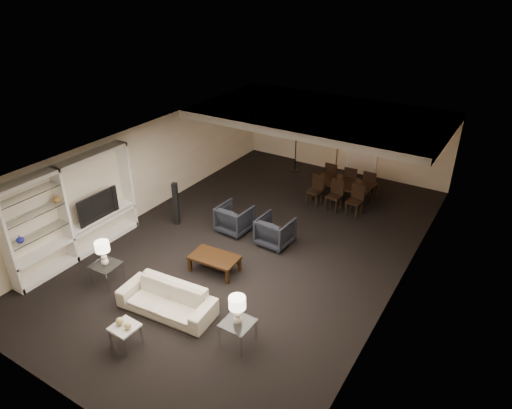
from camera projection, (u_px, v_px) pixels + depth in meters
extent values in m
plane|color=black|center=(256.00, 243.00, 11.39)|extent=(11.00, 11.00, 0.00)
cube|color=silver|center=(256.00, 149.00, 10.23)|extent=(7.00, 11.00, 0.02)
cube|color=beige|center=(344.00, 134.00, 14.95)|extent=(7.00, 0.02, 2.50)
cube|color=beige|center=(59.00, 344.00, 6.67)|extent=(7.00, 0.02, 2.50)
cube|color=beige|center=(147.00, 168.00, 12.44)|extent=(0.02, 11.00, 2.50)
cube|color=beige|center=(404.00, 240.00, 9.18)|extent=(0.02, 11.00, 2.50)
cube|color=silver|center=(321.00, 115.00, 12.91)|extent=(7.00, 4.00, 0.20)
cube|color=beige|center=(318.00, 132.00, 15.33)|extent=(1.50, 0.12, 2.40)
cube|color=silver|center=(363.00, 144.00, 14.70)|extent=(0.90, 0.05, 2.10)
cube|color=#142D38|center=(410.00, 137.00, 13.80)|extent=(0.95, 0.04, 0.65)
cylinder|color=#D8591E|center=(329.00, 133.00, 12.99)|extent=(0.52, 0.52, 0.24)
imported|color=beige|center=(167.00, 299.00, 9.04)|extent=(2.03, 0.94, 0.58)
imported|color=black|center=(235.00, 218.00, 11.77)|extent=(0.83, 0.85, 0.73)
imported|color=black|center=(275.00, 231.00, 11.21)|extent=(0.82, 0.84, 0.73)
sphere|color=tan|center=(120.00, 321.00, 8.15)|extent=(0.14, 0.14, 0.14)
sphere|color=#E4C079|center=(128.00, 326.00, 8.06)|extent=(0.13, 0.13, 0.13)
imported|color=black|center=(95.00, 205.00, 10.89)|extent=(1.15, 0.15, 0.66)
imported|color=navy|center=(20.00, 239.00, 9.43)|extent=(0.17, 0.17, 0.17)
imported|color=#B07D3A|center=(57.00, 199.00, 9.96)|extent=(0.16, 0.16, 0.17)
cube|color=black|center=(176.00, 204.00, 11.99)|extent=(0.17, 0.17, 1.19)
imported|color=black|center=(343.00, 192.00, 13.33)|extent=(1.73, 1.04, 0.58)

